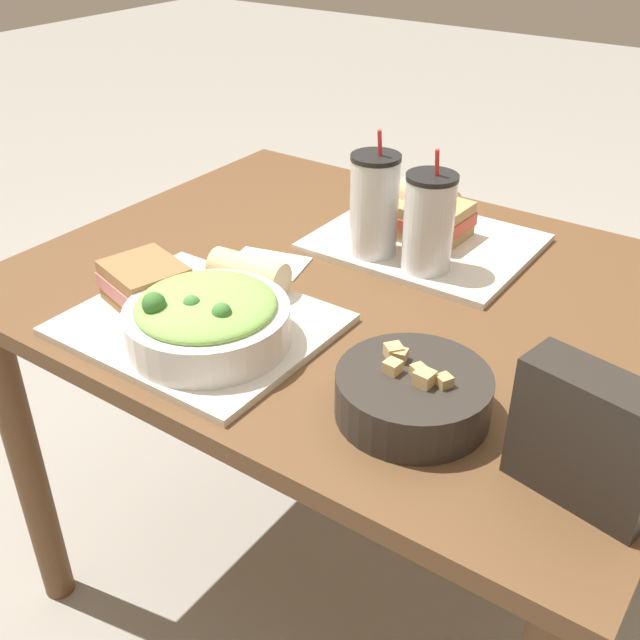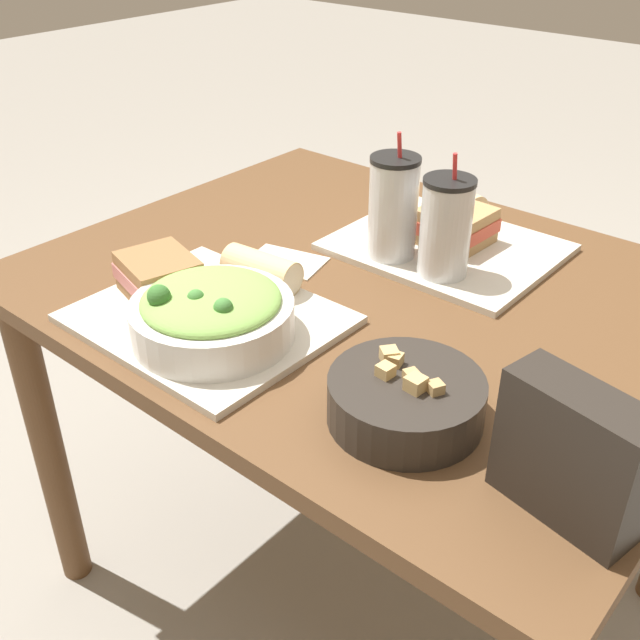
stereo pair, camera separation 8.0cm
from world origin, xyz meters
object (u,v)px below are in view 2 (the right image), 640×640
Objects in this scene: soup_bowl at (406,398)px; baguette_far at (456,201)px; salad_bowl at (212,313)px; sandwich_far at (456,226)px; sandwich_near at (159,276)px; drink_cup_red at (445,230)px; baguette_near at (262,270)px; drink_cup_dark at (393,210)px; chip_bag at (573,455)px; napkin_folded at (286,262)px.

baguette_far is (-0.28, 0.56, 0.01)m from soup_bowl.
sandwich_far is at bearing 78.95° from salad_bowl.
sandwich_near is 0.71× the size of drink_cup_red.
baguette_near is 0.60× the size of drink_cup_dark.
sandwich_far is at bearing 63.02° from drink_cup_dark.
salad_bowl is 1.40× the size of chip_bag.
baguette_far is at bearing -16.61° from baguette_near.
drink_cup_dark is (0.04, 0.38, 0.04)m from salad_bowl.
drink_cup_red reaches higher than baguette_far.
drink_cup_dark reaches higher than napkin_folded.
baguette_near is 0.12m from napkin_folded.
napkin_folded is (-0.41, 0.22, -0.03)m from soup_bowl.
chip_bag is at bearing -123.75° from baguette_far.
soup_bowl is 1.33× the size of sandwich_near.
sandwich_near is at bearing 177.58° from baguette_far.
salad_bowl is at bearing -110.57° from drink_cup_red.
baguette_far is 0.25m from drink_cup_red.
baguette_near is at bearing -66.34° from napkin_folded.
napkin_folded is (-0.10, 0.26, -0.05)m from salad_bowl.
sandwich_near is at bearing -119.06° from drink_cup_dark.
drink_cup_red is (0.11, -0.22, 0.05)m from baguette_far.
sandwich_far is 0.73× the size of chip_bag.
napkin_folded is at bearing 175.34° from baguette_far.
sandwich_near is 0.88× the size of chip_bag.
drink_cup_red is 0.28m from napkin_folded.
sandwich_near reaches higher than napkin_folded.
soup_bowl reaches higher than napkin_folded.
salad_bowl is 1.77× the size of baguette_near.
sandwich_far is 0.13m from drink_cup_red.
soup_bowl reaches higher than sandwich_near.
baguette_far is at bearing 116.02° from soup_bowl.
soup_bowl is 1.49× the size of baguette_far.
soup_bowl is 1.48× the size of baguette_near.
sandwich_far is (-0.21, 0.46, 0.01)m from soup_bowl.
salad_bowl reaches higher than baguette_near.
chip_bag is at bearing -109.02° from baguette_near.
soup_bowl is 0.39m from drink_cup_red.
drink_cup_dark is (0.09, 0.23, 0.05)m from baguette_near.
chip_bag is at bearing -20.92° from napkin_folded.
baguette_near is at bearing -111.80° from drink_cup_dark.
sandwich_far reaches higher than napkin_folded.
chip_bag is (0.58, -0.14, 0.04)m from baguette_near.
chip_bag reaches higher than baguette_far.
chip_bag is at bearing -4.62° from soup_bowl.
chip_bag is (0.68, -0.01, 0.03)m from sandwich_near.
drink_cup_dark reaches higher than drink_cup_red.
chip_bag is (0.43, -0.48, 0.03)m from sandwich_far.
chip_bag is at bearing -36.65° from drink_cup_dark.
baguette_far is at bearing 116.43° from drink_cup_red.
sandwich_far is 0.93× the size of baguette_far.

